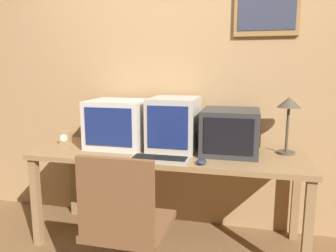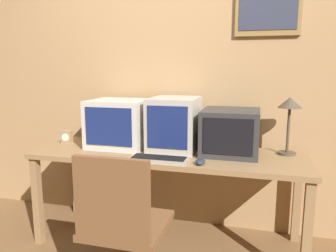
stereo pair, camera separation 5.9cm
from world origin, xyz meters
name	(u,v)px [view 1 (the left image)]	position (x,y,z in m)	size (l,w,h in m)	color
wall_back	(180,70)	(0.01, 1.21, 1.30)	(8.00, 0.08, 2.60)	tan
desk	(168,162)	(0.00, 0.82, 0.64)	(1.99, 0.64, 0.71)	#99754C
monitor_left	(119,123)	(-0.42, 0.90, 0.89)	(0.44, 0.40, 0.37)	beige
monitor_center	(174,124)	(0.02, 0.93, 0.91)	(0.35, 0.42, 0.40)	#B7B2A8
monitor_right	(230,131)	(0.44, 0.91, 0.87)	(0.40, 0.42, 0.32)	#333333
keyboard_main	(160,159)	(0.00, 0.59, 0.72)	(0.39, 0.15, 0.03)	#A8A399
mouse_near_keyboard	(201,161)	(0.28, 0.58, 0.73)	(0.06, 0.10, 0.03)	#282D3D
desk_clock	(65,137)	(-0.88, 0.88, 0.76)	(0.09, 0.05, 0.11)	#A38456
desk_lamp	(289,109)	(0.84, 0.99, 1.04)	(0.17, 0.17, 0.41)	#4C4233
office_chair	(127,240)	(-0.06, 0.11, 0.39)	(0.46, 0.46, 0.90)	black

